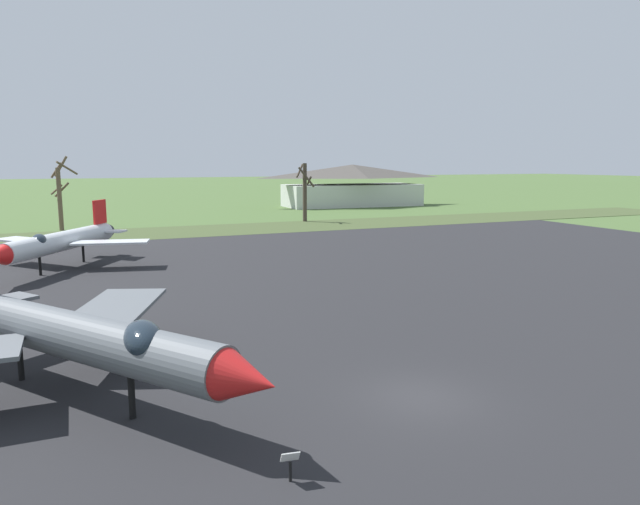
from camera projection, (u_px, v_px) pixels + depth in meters
ground_plane at (421, 398)px, 20.06m from camera, size 600.00×600.00×0.00m
asphalt_apron at (267, 294)px, 35.76m from camera, size 99.48×57.68×0.05m
grass_verge_strip at (175, 232)px, 67.38m from camera, size 159.48×12.00×0.06m
jet_fighter_front_left at (72, 334)px, 19.53m from camera, size 12.99×14.90×5.79m
info_placard_front_left at (290, 463)px, 14.66m from camera, size 0.51×0.31×0.89m
jet_fighter_rear_center at (59, 241)px, 43.59m from camera, size 11.61×14.19×4.94m
bare_tree_right_of_center at (60, 192)px, 68.77m from camera, size 3.22×3.46×8.90m
bare_tree_far_right at (305, 190)px, 78.64m from camera, size 2.31×2.61×8.00m
visitor_building at (352, 186)px, 107.48m from camera, size 26.87×10.88×7.70m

